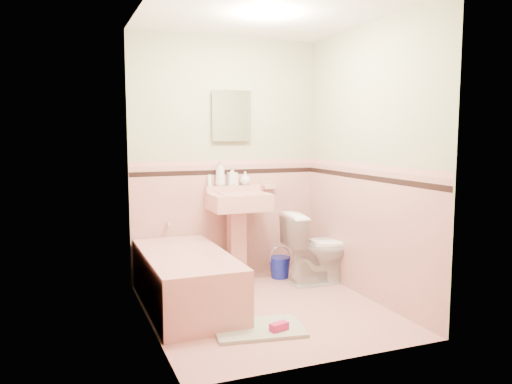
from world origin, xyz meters
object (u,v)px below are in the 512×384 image
object	(u,v)px
medicine_cabinet	(231,116)
soap_bottle_mid	(232,176)
sink	(239,238)
bucket	(280,267)
shoe	(279,326)
soap_bottle_right	(245,178)
bathtub	(186,282)
toilet	(319,248)
soap_bottle_left	(220,173)

from	to	relation	value
medicine_cabinet	soap_bottle_mid	world-z (taller)	medicine_cabinet
sink	soap_bottle_mid	world-z (taller)	soap_bottle_mid
sink	soap_bottle_mid	distance (m)	0.65
bucket	shoe	xyz separation A→B (m)	(-0.63, -1.38, -0.06)
soap_bottle_right	bucket	bearing A→B (deg)	-31.58
bathtub	soap_bottle_right	xyz separation A→B (m)	(0.82, 0.71, 0.83)
sink	toilet	xyz separation A→B (m)	(0.75, -0.33, -0.09)
soap_bottle_mid	soap_bottle_right	bearing A→B (deg)	0.00
bathtub	soap_bottle_left	distance (m)	1.26
toilet	shoe	size ratio (longest dim) A/B	5.05
soap_bottle_right	soap_bottle_mid	bearing A→B (deg)	180.00
soap_bottle_left	shoe	world-z (taller)	soap_bottle_left
soap_bottle_mid	bucket	distance (m)	1.09
bathtub	bucket	world-z (taller)	bathtub
soap_bottle_mid	sink	bearing A→B (deg)	-88.81
bathtub	shoe	bearing A→B (deg)	-59.43
sink	shoe	xyz separation A→B (m)	(-0.17, -1.39, -0.40)
soap_bottle_right	shoe	distance (m)	1.89
sink	soap_bottle_left	size ratio (longest dim) A/B	3.54
medicine_cabinet	toilet	world-z (taller)	medicine_cabinet
medicine_cabinet	shoe	xyz separation A→B (m)	(-0.17, -1.60, -1.64)
medicine_cabinet	bucket	xyz separation A→B (m)	(0.46, -0.23, -1.59)
sink	soap_bottle_mid	size ratio (longest dim) A/B	4.59
toilet	soap_bottle_mid	bearing A→B (deg)	58.04
toilet	shoe	bearing A→B (deg)	140.93
sink	bucket	bearing A→B (deg)	-1.92
soap_bottle_left	bucket	distance (m)	1.18
bucket	medicine_cabinet	bearing A→B (deg)	153.76
sink	soap_bottle_right	xyz separation A→B (m)	(0.14, 0.18, 0.59)
sink	medicine_cabinet	distance (m)	1.26
soap_bottle_mid	toilet	world-z (taller)	soap_bottle_mid
toilet	bucket	bearing A→B (deg)	45.44
soap_bottle_mid	bucket	bearing A→B (deg)	-22.97
soap_bottle_right	shoe	size ratio (longest dim) A/B	0.97
sink	shoe	bearing A→B (deg)	-96.96
shoe	medicine_cabinet	bearing A→B (deg)	68.52
soap_bottle_right	shoe	world-z (taller)	soap_bottle_right
medicine_cabinet	soap_bottle_right	size ratio (longest dim) A/B	3.54
bathtub	soap_bottle_mid	size ratio (longest dim) A/B	7.49
toilet	sink	bearing A→B (deg)	68.40
bathtub	sink	bearing A→B (deg)	37.93
shoe	soap_bottle_left	bearing A→B (deg)	73.31
soap_bottle_mid	soap_bottle_left	bearing A→B (deg)	180.00
sink	soap_bottle_right	world-z (taller)	soap_bottle_right
bucket	bathtub	bearing A→B (deg)	-155.65
soap_bottle_mid	bucket	size ratio (longest dim) A/B	0.90
bathtub	soap_bottle_right	world-z (taller)	soap_bottle_right
sink	bucket	size ratio (longest dim) A/B	4.12
bathtub	soap_bottle_right	size ratio (longest dim) A/B	10.60
bathtub	sink	size ratio (longest dim) A/B	1.63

